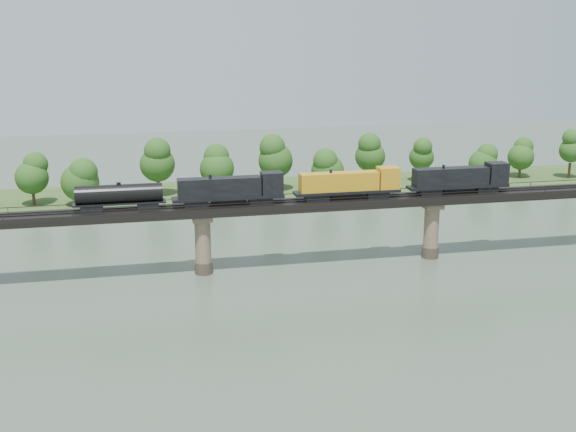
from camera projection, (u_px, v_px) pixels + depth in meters
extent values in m
plane|color=#3A4A3A|center=(228.00, 350.00, 91.05)|extent=(400.00, 400.00, 0.00)
cube|color=#2E471C|center=(180.00, 195.00, 171.18)|extent=(300.00, 24.00, 1.60)
cylinder|color=#473A2D|center=(204.00, 267.00, 119.15)|extent=(3.00, 3.00, 2.00)
cylinder|color=#826C55|center=(203.00, 241.00, 118.01)|extent=(2.60, 2.60, 9.00)
cube|color=#826C55|center=(202.00, 218.00, 116.99)|extent=(3.20, 3.20, 1.00)
cylinder|color=#473A2D|center=(430.00, 252.00, 127.39)|extent=(3.00, 3.00, 2.00)
cylinder|color=#826C55|center=(431.00, 227.00, 126.25)|extent=(2.60, 2.60, 9.00)
cube|color=#826C55|center=(432.00, 205.00, 125.23)|extent=(3.20, 3.20, 1.00)
cube|color=black|center=(202.00, 210.00, 116.68)|extent=(220.00, 5.00, 1.50)
cube|color=black|center=(202.00, 206.00, 115.76)|extent=(220.00, 0.12, 0.16)
cube|color=black|center=(201.00, 204.00, 117.17)|extent=(220.00, 0.12, 0.16)
cube|color=black|center=(203.00, 205.00, 114.04)|extent=(220.00, 0.10, 0.10)
cube|color=black|center=(200.00, 198.00, 118.58)|extent=(220.00, 0.10, 0.10)
cube|color=black|center=(203.00, 207.00, 114.13)|extent=(0.08, 0.08, 0.70)
cube|color=black|center=(200.00, 200.00, 118.67)|extent=(0.08, 0.08, 0.70)
cylinder|color=#382619|center=(34.00, 198.00, 158.09)|extent=(0.70, 0.70, 3.34)
sphere|color=#1C4413|center=(32.00, 178.00, 156.96)|extent=(7.18, 7.18, 7.18)
sphere|color=#1C4413|center=(31.00, 165.00, 156.25)|extent=(5.39, 5.39, 5.39)
cylinder|color=#382619|center=(81.00, 199.00, 157.72)|extent=(0.70, 0.70, 2.83)
sphere|color=#1C4413|center=(80.00, 182.00, 156.76)|extent=(8.26, 8.26, 8.26)
sphere|color=#1C4413|center=(79.00, 172.00, 156.16)|extent=(6.19, 6.19, 6.19)
cylinder|color=#382619|center=(158.00, 187.00, 167.24)|extent=(0.70, 0.70, 3.96)
sphere|color=#1C4413|center=(157.00, 164.00, 165.90)|extent=(8.07, 8.07, 8.07)
sphere|color=#1C4413|center=(157.00, 150.00, 165.06)|extent=(6.05, 6.05, 6.05)
cylinder|color=#382619|center=(217.00, 187.00, 168.67)|extent=(0.70, 0.70, 3.27)
sphere|color=#1C4413|center=(217.00, 169.00, 167.57)|extent=(8.03, 8.03, 8.03)
sphere|color=#1C4413|center=(217.00, 157.00, 166.88)|extent=(6.02, 6.02, 6.02)
cylinder|color=#382619|center=(276.00, 182.00, 172.61)|extent=(0.70, 0.70, 3.92)
sphere|color=#1C4413|center=(276.00, 160.00, 171.28)|extent=(8.29, 8.29, 8.29)
sphere|color=#1C4413|center=(275.00, 147.00, 170.45)|extent=(6.21, 6.21, 6.21)
cylinder|color=#382619|center=(327.00, 188.00, 168.40)|extent=(0.70, 0.70, 3.02)
sphere|color=#1C4413|center=(328.00, 171.00, 167.37)|extent=(7.74, 7.74, 7.74)
sphere|color=#1C4413|center=(328.00, 160.00, 166.73)|extent=(5.80, 5.80, 5.80)
cylinder|color=#382619|center=(369.00, 177.00, 179.22)|extent=(0.70, 0.70, 3.80)
sphere|color=#1C4413|center=(370.00, 156.00, 177.94)|extent=(7.47, 7.47, 7.47)
sphere|color=#1C4413|center=(370.00, 144.00, 177.13)|extent=(5.60, 5.60, 5.60)
cylinder|color=#382619|center=(421.00, 175.00, 182.31)|extent=(0.70, 0.70, 3.38)
sphere|color=#1C4413|center=(421.00, 157.00, 181.16)|extent=(6.23, 6.23, 6.23)
sphere|color=#1C4413|center=(422.00, 146.00, 180.45)|extent=(4.67, 4.67, 4.67)
cylinder|color=#382619|center=(482.00, 178.00, 179.69)|extent=(0.70, 0.70, 2.77)
sphere|color=#1C4413|center=(483.00, 164.00, 178.75)|extent=(7.04, 7.04, 7.04)
sphere|color=#1C4413|center=(484.00, 154.00, 178.17)|extent=(5.28, 5.28, 5.28)
cylinder|color=#382619|center=(520.00, 172.00, 187.30)|extent=(0.70, 0.70, 2.94)
sphere|color=#1C4413|center=(521.00, 157.00, 186.31)|extent=(6.73, 6.73, 6.73)
sphere|color=#1C4413|center=(522.00, 147.00, 185.68)|extent=(5.05, 5.05, 5.05)
cylinder|color=#382619|center=(569.00, 170.00, 186.39)|extent=(0.70, 0.70, 3.94)
sphere|color=#1C4413|center=(571.00, 150.00, 185.06)|extent=(6.17, 6.17, 6.17)
sphere|color=#1C4413|center=(573.00, 138.00, 184.23)|extent=(4.62, 4.62, 4.62)
cube|color=black|center=(485.00, 188.00, 126.61)|extent=(3.83, 2.30, 1.05)
cube|color=black|center=(429.00, 191.00, 124.44)|extent=(3.83, 2.30, 1.05)
cube|color=black|center=(458.00, 186.00, 125.36)|extent=(18.18, 2.87, 0.48)
cube|color=black|center=(451.00, 176.00, 124.61)|extent=(13.40, 2.58, 3.06)
cube|color=black|center=(497.00, 173.00, 126.31)|extent=(3.44, 2.87, 3.64)
cylinder|color=black|center=(458.00, 189.00, 125.49)|extent=(5.74, 1.34, 1.34)
cube|color=black|center=(377.00, 194.00, 122.47)|extent=(3.83, 2.30, 1.05)
cube|color=black|center=(317.00, 197.00, 120.30)|extent=(3.83, 2.30, 1.05)
cube|color=black|center=(347.00, 192.00, 121.22)|extent=(18.18, 2.87, 0.48)
cube|color=#BA7616|center=(339.00, 182.00, 120.47)|extent=(13.40, 2.58, 3.06)
cube|color=#BA7616|center=(388.00, 178.00, 122.18)|extent=(3.44, 2.87, 3.64)
cylinder|color=black|center=(347.00, 195.00, 121.35)|extent=(5.74, 1.34, 1.34)
cube|color=black|center=(260.00, 200.00, 118.33)|extent=(3.83, 2.30, 1.05)
cube|color=black|center=(196.00, 203.00, 116.16)|extent=(3.83, 2.30, 1.05)
cube|color=black|center=(228.00, 197.00, 117.08)|extent=(18.18, 2.87, 0.48)
cube|color=black|center=(219.00, 187.00, 116.33)|extent=(13.40, 2.58, 3.06)
cube|color=black|center=(272.00, 183.00, 118.04)|extent=(3.44, 2.87, 3.64)
cylinder|color=black|center=(228.00, 200.00, 117.21)|extent=(5.74, 1.34, 1.34)
cube|color=black|center=(148.00, 205.00, 114.59)|extent=(3.35, 2.11, 1.05)
cube|color=black|center=(92.00, 208.00, 112.81)|extent=(3.35, 2.11, 1.05)
cube|color=black|center=(120.00, 203.00, 113.54)|extent=(14.35, 2.30, 0.29)
cylinder|color=black|center=(119.00, 193.00, 113.15)|extent=(13.40, 2.87, 2.87)
cylinder|color=black|center=(119.00, 184.00, 112.77)|extent=(0.67, 0.67, 0.48)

